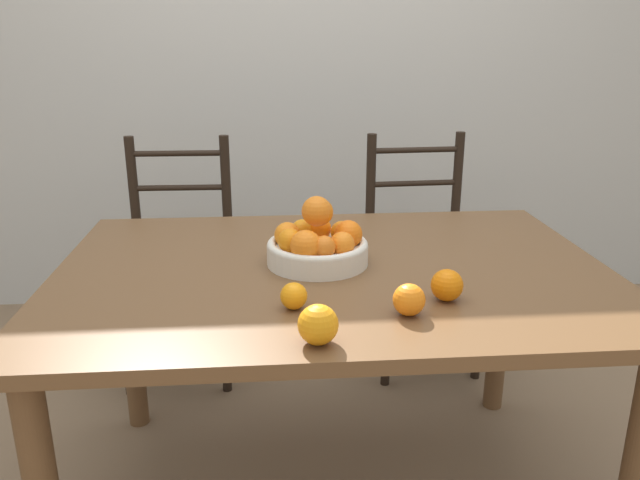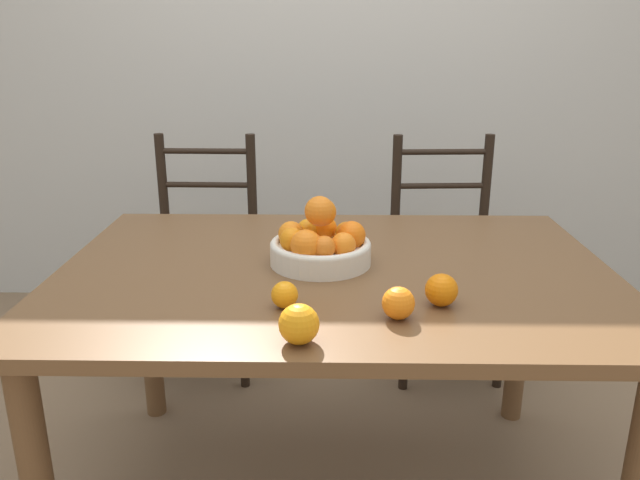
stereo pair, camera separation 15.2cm
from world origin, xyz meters
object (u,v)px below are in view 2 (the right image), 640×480
orange_loose_1 (398,303)px  chair_left (204,259)px  orange_loose_0 (441,290)px  fruit_bowl (321,242)px  orange_loose_3 (299,324)px  chair_right (444,260)px  orange_loose_2 (285,295)px

orange_loose_1 → chair_left: bearing=119.9°
orange_loose_0 → chair_left: chair_left is taller
fruit_bowl → orange_loose_0: size_ratio=3.61×
orange_loose_3 → chair_left: bearing=109.7°
orange_loose_1 → chair_left: 1.39m
fruit_bowl → chair_right: 1.03m
orange_loose_1 → chair_right: 1.26m
chair_right → fruit_bowl: bearing=-124.0°
fruit_bowl → chair_left: chair_left is taller
orange_loose_3 → orange_loose_0: bearing=31.1°
orange_loose_3 → chair_right: 1.44m
chair_left → chair_right: same height
orange_loose_1 → orange_loose_3: 0.24m
fruit_bowl → chair_right: bearing=59.0°
orange_loose_1 → chair_right: bearing=74.7°
orange_loose_0 → orange_loose_2: (-0.36, -0.02, -0.01)m
orange_loose_2 → chair_right: size_ratio=0.06×
fruit_bowl → orange_loose_1: (0.18, -0.34, -0.02)m
orange_loose_1 → orange_loose_3: (-0.21, -0.12, 0.01)m
chair_left → chair_right: bearing=1.1°
fruit_bowl → orange_loose_2: bearing=-104.9°
orange_loose_1 → orange_loose_2: (-0.25, 0.05, -0.01)m
orange_loose_2 → orange_loose_0: bearing=2.9°
orange_loose_2 → chair_left: bearing=110.7°
chair_left → chair_right: 1.00m
orange_loose_0 → chair_right: (0.22, 1.10, -0.33)m
orange_loose_0 → orange_loose_1: orange_loose_0 is taller
orange_loose_1 → orange_loose_2: size_ratio=1.17×
fruit_bowl → orange_loose_1: size_ratio=3.77×
orange_loose_2 → chair_right: 1.30m
chair_left → orange_loose_1: bearing=-59.0°
chair_left → fruit_bowl: bearing=-57.9°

